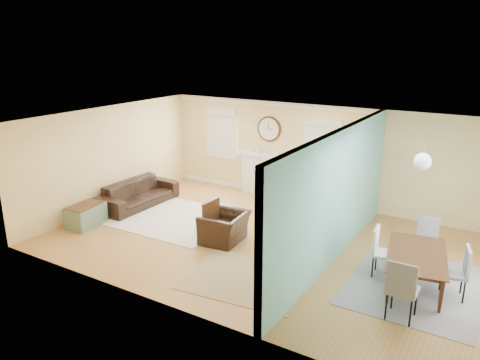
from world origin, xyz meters
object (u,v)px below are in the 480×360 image
(green_chair, at_px, (324,203))
(sofa, at_px, (139,193))
(dining_table, at_px, (417,270))
(credenza, at_px, (336,221))
(eames_chair, at_px, (225,228))

(green_chair, bearing_deg, sofa, 54.59)
(sofa, relative_size, dining_table, 1.29)
(green_chair, distance_m, credenza, 1.32)
(eames_chair, relative_size, dining_table, 0.57)
(sofa, distance_m, eames_chair, 3.25)
(eames_chair, relative_size, credenza, 0.63)
(eames_chair, xyz_separation_m, credenza, (1.96, 1.41, 0.08))
(green_chair, bearing_deg, credenza, 155.16)
(sofa, distance_m, dining_table, 7.11)
(sofa, bearing_deg, green_chair, -67.28)
(sofa, xyz_separation_m, credenza, (5.13, 0.67, 0.07))
(eames_chair, bearing_deg, green_chair, 148.39)
(sofa, height_order, eames_chair, sofa)
(eames_chair, relative_size, green_chair, 1.30)
(credenza, bearing_deg, dining_table, -32.32)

